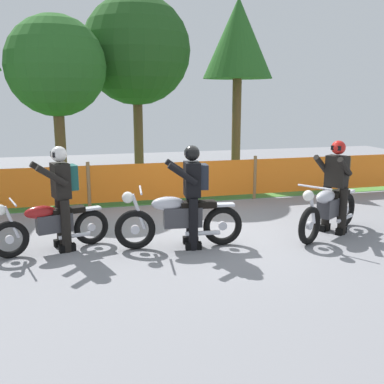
{
  "coord_description": "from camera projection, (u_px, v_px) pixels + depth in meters",
  "views": [
    {
      "loc": [
        -2.23,
        -7.48,
        2.46
      ],
      "look_at": [
        -0.38,
        -0.47,
        0.9
      ],
      "focal_mm": 41.88,
      "sensor_mm": 36.0,
      "label": 1
    }
  ],
  "objects": [
    {
      "name": "ground",
      "position": [
        206.0,
        234.0,
        8.15
      ],
      "size": [
        24.0,
        24.0,
        0.02
      ],
      "primitive_type": "cube",
      "color": "gray"
    },
    {
      "name": "grass_verge",
      "position": [
        156.0,
        183.0,
        12.89
      ],
      "size": [
        24.0,
        5.16,
        0.01
      ],
      "primitive_type": "cube",
      "color": "#427A33",
      "rests_on": "ground"
    },
    {
      "name": "barrier_fence",
      "position": [
        176.0,
        181.0,
        10.34
      ],
      "size": [
        11.88,
        0.08,
        1.05
      ],
      "color": "olive",
      "rests_on": "ground"
    },
    {
      "name": "tree_near_left",
      "position": [
        56.0,
        67.0,
        11.34
      ],
      "size": [
        2.54,
        2.54,
        4.47
      ],
      "color": "brown",
      "rests_on": "ground"
    },
    {
      "name": "tree_near_right",
      "position": [
        136.0,
        51.0,
        13.01
      ],
      "size": [
        3.15,
        3.15,
        5.33
      ],
      "color": "brown",
      "rests_on": "ground"
    },
    {
      "name": "tree_rightmost",
      "position": [
        238.0,
        40.0,
        13.52
      ],
      "size": [
        2.13,
        2.13,
        5.35
      ],
      "color": "brown",
      "rests_on": "ground"
    },
    {
      "name": "motorcycle_lead",
      "position": [
        179.0,
        219.0,
        7.35
      ],
      "size": [
        2.12,
        0.63,
        1.0
      ],
      "rotation": [
        0.0,
        0.0,
        -3.25
      ],
      "color": "black",
      "rests_on": "ground"
    },
    {
      "name": "motorcycle_trailing",
      "position": [
        329.0,
        209.0,
        7.99
      ],
      "size": [
        1.81,
        1.23,
        0.99
      ],
      "rotation": [
        0.0,
        0.0,
        -2.57
      ],
      "color": "black",
      "rests_on": "ground"
    },
    {
      "name": "motorcycle_third",
      "position": [
        51.0,
        225.0,
        7.17
      ],
      "size": [
        1.85,
        0.73,
        0.9
      ],
      "rotation": [
        0.0,
        0.0,
        -2.87
      ],
      "color": "black",
      "rests_on": "ground"
    },
    {
      "name": "rider_lead",
      "position": [
        192.0,
        191.0,
        7.28
      ],
      "size": [
        0.71,
        0.59,
        1.69
      ],
      "rotation": [
        0.0,
        0.0,
        -3.25
      ],
      "color": "black",
      "rests_on": "ground"
    },
    {
      "name": "rider_trailing",
      "position": [
        336.0,
        181.0,
        8.06
      ],
      "size": [
        0.79,
        0.72,
        1.69
      ],
      "rotation": [
        0.0,
        0.0,
        -2.57
      ],
      "color": "black",
      "rests_on": "ground"
    },
    {
      "name": "rider_third",
      "position": [
        62.0,
        192.0,
        7.17
      ],
      "size": [
        0.76,
        0.65,
        1.69
      ],
      "rotation": [
        0.0,
        0.0,
        -2.87
      ],
      "color": "black",
      "rests_on": "ground"
    },
    {
      "name": "traffic_cone",
      "position": [
        188.0,
        207.0,
        9.03
      ],
      "size": [
        0.32,
        0.32,
        0.53
      ],
      "color": "black",
      "rests_on": "ground"
    }
  ]
}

